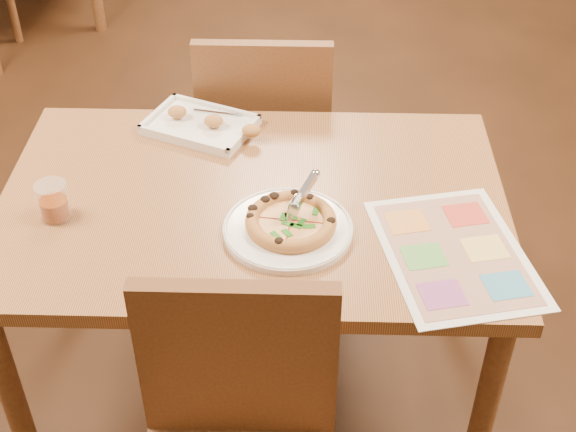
{
  "coord_description": "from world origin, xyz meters",
  "views": [
    {
      "loc": [
        0.14,
        -1.62,
        1.97
      ],
      "look_at": [
        0.09,
        -0.13,
        0.77
      ],
      "focal_mm": 50.0,
      "sensor_mm": 36.0,
      "label": 1
    }
  ],
  "objects_px": {
    "chair_near": "(236,431)",
    "appetizer_tray": "(203,125)",
    "glass_tumbler": "(54,203)",
    "chair_far": "(266,123)",
    "pizza": "(291,221)",
    "pizza_cutter": "(302,195)",
    "dining_table": "(253,224)",
    "menu": "(454,253)",
    "plate": "(288,229)"
  },
  "relations": [
    {
      "from": "menu",
      "to": "appetizer_tray",
      "type": "bearing_deg",
      "value": 141.46
    },
    {
      "from": "plate",
      "to": "pizza",
      "type": "xyz_separation_m",
      "value": [
        0.01,
        0.01,
        0.02
      ]
    },
    {
      "from": "dining_table",
      "to": "appetizer_tray",
      "type": "xyz_separation_m",
      "value": [
        -0.16,
        0.32,
        0.1
      ]
    },
    {
      "from": "chair_far",
      "to": "menu",
      "type": "xyz_separation_m",
      "value": [
        0.49,
        -0.8,
        0.16
      ]
    },
    {
      "from": "plate",
      "to": "menu",
      "type": "bearing_deg",
      "value": -9.75
    },
    {
      "from": "chair_near",
      "to": "glass_tumbler",
      "type": "relative_size",
      "value": 4.78
    },
    {
      "from": "chair_near",
      "to": "appetizer_tray",
      "type": "height_order",
      "value": "chair_near"
    },
    {
      "from": "chair_far",
      "to": "pizza_cutter",
      "type": "bearing_deg",
      "value": 100.51
    },
    {
      "from": "chair_far",
      "to": "pizza",
      "type": "xyz_separation_m",
      "value": [
        0.1,
        -0.73,
        0.18
      ]
    },
    {
      "from": "pizza",
      "to": "chair_near",
      "type": "bearing_deg",
      "value": -102.05
    },
    {
      "from": "dining_table",
      "to": "pizza",
      "type": "distance_m",
      "value": 0.2
    },
    {
      "from": "chair_near",
      "to": "glass_tumbler",
      "type": "bearing_deg",
      "value": 133.26
    },
    {
      "from": "appetizer_tray",
      "to": "chair_far",
      "type": "bearing_deg",
      "value": 60.03
    },
    {
      "from": "dining_table",
      "to": "appetizer_tray",
      "type": "relative_size",
      "value": 3.65
    },
    {
      "from": "plate",
      "to": "dining_table",
      "type": "bearing_deg",
      "value": 125.84
    },
    {
      "from": "chair_near",
      "to": "pizza_cutter",
      "type": "xyz_separation_m",
      "value": [
        0.13,
        0.52,
        0.23
      ]
    },
    {
      "from": "pizza",
      "to": "menu",
      "type": "bearing_deg",
      "value": -10.73
    },
    {
      "from": "dining_table",
      "to": "chair_far",
      "type": "xyz_separation_m",
      "value": [
        -0.0,
        0.6,
        -0.07
      ]
    },
    {
      "from": "chair_near",
      "to": "menu",
      "type": "distance_m",
      "value": 0.65
    },
    {
      "from": "pizza",
      "to": "menu",
      "type": "distance_m",
      "value": 0.39
    },
    {
      "from": "chair_near",
      "to": "glass_tumbler",
      "type": "xyz_separation_m",
      "value": [
        -0.48,
        0.51,
        0.2
      ]
    },
    {
      "from": "pizza",
      "to": "menu",
      "type": "relative_size",
      "value": 0.49
    },
    {
      "from": "dining_table",
      "to": "chair_near",
      "type": "distance_m",
      "value": 0.61
    },
    {
      "from": "chair_far",
      "to": "glass_tumbler",
      "type": "bearing_deg",
      "value": 55.08
    },
    {
      "from": "pizza_cutter",
      "to": "chair_far",
      "type": "bearing_deg",
      "value": 39.93
    },
    {
      "from": "chair_far",
      "to": "pizza_cutter",
      "type": "xyz_separation_m",
      "value": [
        0.13,
        -0.69,
        0.23
      ]
    },
    {
      "from": "chair_near",
      "to": "pizza_cutter",
      "type": "distance_m",
      "value": 0.58
    },
    {
      "from": "glass_tumbler",
      "to": "chair_near",
      "type": "bearing_deg",
      "value": -46.74
    },
    {
      "from": "menu",
      "to": "pizza_cutter",
      "type": "bearing_deg",
      "value": 162.66
    },
    {
      "from": "chair_far",
      "to": "appetizer_tray",
      "type": "bearing_deg",
      "value": 60.03
    },
    {
      "from": "chair_near",
      "to": "pizza",
      "type": "relative_size",
      "value": 2.11
    },
    {
      "from": "chair_far",
      "to": "appetizer_tray",
      "type": "height_order",
      "value": "chair_far"
    },
    {
      "from": "chair_near",
      "to": "pizza_cutter",
      "type": "bearing_deg",
      "value": 76.1
    },
    {
      "from": "pizza_cutter",
      "to": "glass_tumbler",
      "type": "height_order",
      "value": "pizza_cutter"
    },
    {
      "from": "menu",
      "to": "pizza",
      "type": "bearing_deg",
      "value": 169.27
    },
    {
      "from": "pizza",
      "to": "plate",
      "type": "bearing_deg",
      "value": -140.38
    },
    {
      "from": "dining_table",
      "to": "plate",
      "type": "distance_m",
      "value": 0.19
    },
    {
      "from": "dining_table",
      "to": "chair_far",
      "type": "height_order",
      "value": "chair_far"
    },
    {
      "from": "chair_far",
      "to": "pizza_cutter",
      "type": "relative_size",
      "value": 3.8
    },
    {
      "from": "pizza",
      "to": "chair_far",
      "type": "bearing_deg",
      "value": 97.96
    },
    {
      "from": "pizza",
      "to": "appetizer_tray",
      "type": "bearing_deg",
      "value": 120.67
    },
    {
      "from": "dining_table",
      "to": "pizza_cutter",
      "type": "distance_m",
      "value": 0.23
    },
    {
      "from": "dining_table",
      "to": "pizza",
      "type": "bearing_deg",
      "value": -51.0
    },
    {
      "from": "chair_near",
      "to": "glass_tumbler",
      "type": "height_order",
      "value": "chair_near"
    },
    {
      "from": "dining_table",
      "to": "pizza_cutter",
      "type": "xyz_separation_m",
      "value": [
        0.13,
        -0.09,
        0.16
      ]
    },
    {
      "from": "appetizer_tray",
      "to": "menu",
      "type": "bearing_deg",
      "value": -38.54
    },
    {
      "from": "dining_table",
      "to": "plate",
      "type": "relative_size",
      "value": 4.12
    },
    {
      "from": "chair_far",
      "to": "pizza",
      "type": "height_order",
      "value": "chair_far"
    },
    {
      "from": "pizza",
      "to": "glass_tumbler",
      "type": "relative_size",
      "value": 2.26
    },
    {
      "from": "plate",
      "to": "pizza",
      "type": "distance_m",
      "value": 0.02
    }
  ]
}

